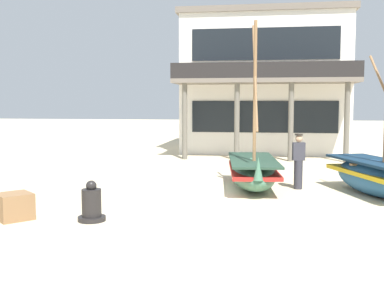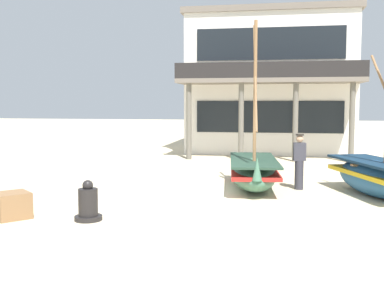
% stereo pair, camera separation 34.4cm
% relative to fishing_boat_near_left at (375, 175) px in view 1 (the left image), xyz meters
% --- Properties ---
extents(ground_plane, '(120.00, 120.00, 0.00)m').
position_rel_fishing_boat_near_left_xyz_m(ground_plane, '(-5.23, -1.13, -0.56)').
color(ground_plane, beige).
extents(fishing_boat_near_left, '(2.35, 3.79, 4.28)m').
position_rel_fishing_boat_near_left_xyz_m(fishing_boat_near_left, '(0.00, 0.00, 0.00)').
color(fishing_boat_near_left, '#23517A').
rests_on(fishing_boat_near_left, ground).
extents(fishing_boat_centre_large, '(1.77, 4.08, 5.00)m').
position_rel_fishing_boat_near_left_xyz_m(fishing_boat_centre_large, '(-3.46, 0.60, -0.04)').
color(fishing_boat_centre_large, '#427056').
rests_on(fishing_boat_centre_large, ground).
extents(fisherman_by_hull, '(0.39, 0.27, 1.68)m').
position_rel_fishing_boat_near_left_xyz_m(fisherman_by_hull, '(-2.08, 0.65, 0.27)').
color(fisherman_by_hull, '#33333D').
rests_on(fisherman_by_hull, ground).
extents(capstan_winch, '(0.62, 0.62, 0.91)m').
position_rel_fishing_boat_near_left_xyz_m(capstan_winch, '(-6.89, -4.01, -0.21)').
color(capstan_winch, black).
rests_on(capstan_winch, ground).
extents(cargo_crate, '(1.00, 1.00, 0.59)m').
position_rel_fishing_boat_near_left_xyz_m(cargo_crate, '(-8.66, -4.15, -0.27)').
color(cargo_crate, olive).
rests_on(cargo_crate, ground).
extents(harbor_building_main, '(8.77, 9.24, 7.35)m').
position_rel_fishing_boat_near_left_xyz_m(harbor_building_main, '(-3.14, 12.85, 3.12)').
color(harbor_building_main, white).
rests_on(harbor_building_main, ground).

